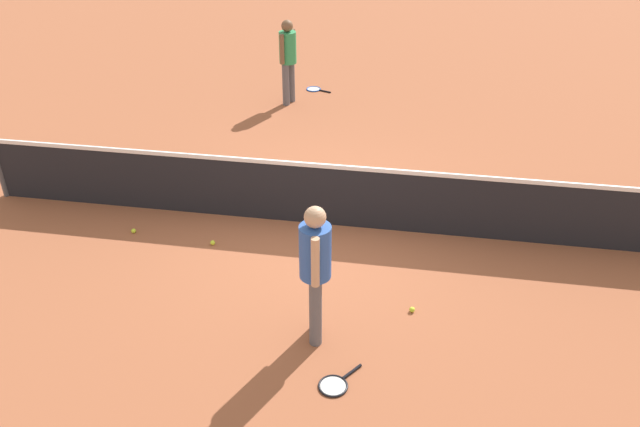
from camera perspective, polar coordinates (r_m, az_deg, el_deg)
The scene contains 9 objects.
ground_plane at distance 9.41m, azimuth 0.30°, elevation -0.89°, with size 40.00×40.00×0.00m, color #9E5638.
court_net at distance 9.15m, azimuth 0.31°, elevation 1.76°, with size 10.09×0.09×1.07m.
player_near_side at distance 6.86m, azimuth -0.42°, elevation -4.42°, with size 0.39×0.53×1.70m.
player_far_side at distance 13.27m, azimuth -2.84°, elevation 13.73°, with size 0.43×0.52×1.70m.
tennis_racket_near_player at distance 6.95m, azimuth 1.32°, elevation -14.78°, with size 0.48×0.57×0.03m.
tennis_racket_far_player at distance 14.29m, azimuth -0.47°, elevation 10.86°, with size 0.61×0.41×0.03m.
tennis_ball_near_player at distance 9.05m, azimuth -9.40°, elevation -2.55°, with size 0.07×0.07×0.07m, color #C6E033.
tennis_ball_by_net at distance 9.56m, azimuth -16.05°, elevation -1.48°, with size 0.07×0.07×0.07m, color #C6E033.
tennis_ball_midcourt at distance 7.87m, azimuth 8.09°, elevation -8.35°, with size 0.07×0.07×0.07m, color #C6E033.
Camera 1 is at (1.26, -7.85, 5.02)m, focal length 36.44 mm.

